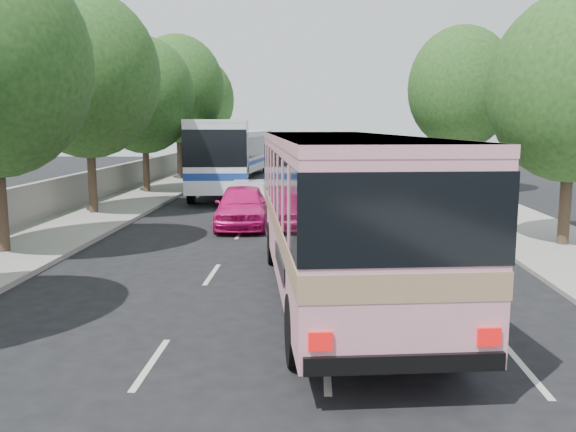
# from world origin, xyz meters

# --- Properties ---
(ground) EXTENTS (120.00, 120.00, 0.00)m
(ground) POSITION_xyz_m (0.00, 0.00, 0.00)
(ground) COLOR black
(ground) RESTS_ON ground
(sidewalk_left) EXTENTS (4.00, 90.00, 0.15)m
(sidewalk_left) POSITION_xyz_m (-8.50, 20.00, 0.07)
(sidewalk_left) COLOR #9E998E
(sidewalk_left) RESTS_ON ground
(sidewalk_right) EXTENTS (4.00, 90.00, 0.12)m
(sidewalk_right) POSITION_xyz_m (8.50, 20.00, 0.06)
(sidewalk_right) COLOR #9E998E
(sidewalk_right) RESTS_ON ground
(low_wall) EXTENTS (0.30, 90.00, 1.50)m
(low_wall) POSITION_xyz_m (-10.30, 20.00, 0.90)
(low_wall) COLOR #9E998E
(low_wall) RESTS_ON sidewalk_left
(tree_left_c) EXTENTS (6.00, 6.00, 9.35)m
(tree_left_c) POSITION_xyz_m (-8.62, 13.94, 6.12)
(tree_left_c) COLOR #38281E
(tree_left_c) RESTS_ON ground
(tree_left_d) EXTENTS (5.52, 5.52, 8.60)m
(tree_left_d) POSITION_xyz_m (-8.52, 21.94, 5.63)
(tree_left_d) COLOR #38281E
(tree_left_d) RESTS_ON ground
(tree_left_e) EXTENTS (6.30, 6.30, 9.82)m
(tree_left_e) POSITION_xyz_m (-8.42, 29.94, 6.43)
(tree_left_e) COLOR #38281E
(tree_left_e) RESTS_ON ground
(tree_left_f) EXTENTS (5.88, 5.88, 9.16)m
(tree_left_f) POSITION_xyz_m (-8.62, 37.94, 6.00)
(tree_left_f) COLOR #38281E
(tree_left_f) RESTS_ON ground
(tree_right_far) EXTENTS (6.00, 6.00, 9.35)m
(tree_right_far) POSITION_xyz_m (9.08, 23.94, 6.12)
(tree_right_far) COLOR #38281E
(tree_right_far) RESTS_ON ground
(pink_bus) EXTENTS (4.26, 11.74, 3.66)m
(pink_bus) POSITION_xyz_m (1.32, 2.08, 2.28)
(pink_bus) COLOR pink
(pink_bus) RESTS_ON ground
(pink_taxi) EXTENTS (2.19, 4.84, 1.61)m
(pink_taxi) POSITION_xyz_m (-2.00, 11.44, 0.81)
(pink_taxi) COLOR #E51377
(pink_taxi) RESTS_ON ground
(white_pickup) EXTENTS (2.32, 4.91, 1.38)m
(white_pickup) POSITION_xyz_m (-2.00, 14.50, 0.69)
(white_pickup) COLOR white
(white_pickup) RESTS_ON ground
(tour_coach_front) EXTENTS (4.33, 13.92, 4.10)m
(tour_coach_front) POSITION_xyz_m (-4.50, 23.00, 2.47)
(tour_coach_front) COLOR white
(tour_coach_front) RESTS_ON ground
(tour_coach_rear) EXTENTS (3.39, 11.27, 3.32)m
(tour_coach_rear) POSITION_xyz_m (-4.50, 33.86, 2.00)
(tour_coach_rear) COLOR silver
(tour_coach_rear) RESTS_ON ground
(taxi_roof_sign) EXTENTS (0.56, 0.21, 0.18)m
(taxi_roof_sign) POSITION_xyz_m (-2.00, 11.44, 1.70)
(taxi_roof_sign) COLOR silver
(taxi_roof_sign) RESTS_ON pink_taxi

